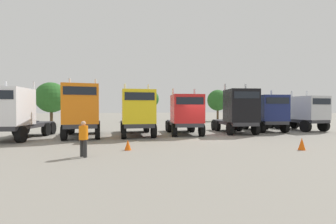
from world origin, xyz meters
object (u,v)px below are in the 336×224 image
semi_truck_yellow (137,113)px  semi_truck_black (238,111)px  semi_truck_orange (82,111)px  traffic_cone_far (128,145)px  semi_truck_navy (267,112)px  visitor_in_hivis (83,136)px  semi_truck_red (185,114)px  semi_truck_white (13,113)px  semi_truck_silver (305,113)px  traffic_cone_mid (302,144)px

semi_truck_yellow → semi_truck_black: (8.71, -0.69, 0.08)m
semi_truck_orange → traffic_cone_far: (2.67, -5.97, -1.76)m
semi_truck_navy → visitor_in_hivis: size_ratio=3.73×
semi_truck_navy → semi_truck_red: bearing=-76.1°
semi_truck_white → semi_truck_silver: 25.22m
semi_truck_orange → semi_truck_silver: (20.75, -0.47, -0.26)m
visitor_in_hivis → semi_truck_white: bearing=-89.3°
visitor_in_hivis → traffic_cone_mid: (11.00, -1.50, -0.62)m
semi_truck_orange → semi_truck_black: 12.86m
semi_truck_yellow → semi_truck_navy: semi_truck_yellow is taller
semi_truck_orange → semi_truck_silver: size_ratio=1.04×
semi_truck_red → traffic_cone_far: (-5.44, -5.61, -1.47)m
semi_truck_red → semi_truck_silver: 12.64m
semi_truck_red → semi_truck_navy: size_ratio=1.00×
semi_truck_orange → semi_truck_black: size_ratio=1.01×
traffic_cone_mid → traffic_cone_far: size_ratio=1.18×
semi_truck_navy → traffic_cone_mid: bearing=-18.3°
visitor_in_hivis → semi_truck_red: bearing=-172.7°
semi_truck_navy → semi_truck_silver: (4.21, -0.37, -0.05)m
semi_truck_silver → traffic_cone_mid: 12.37m
semi_truck_silver → semi_truck_orange: bearing=-90.6°
semi_truck_red → semi_truck_black: (4.71, -0.57, 0.22)m
semi_truck_black → visitor_in_hivis: size_ratio=3.70×
semi_truck_white → traffic_cone_far: 9.46m
semi_truck_orange → traffic_cone_mid: size_ratio=9.34×
visitor_in_hivis → traffic_cone_far: bearing=173.6°
traffic_cone_mid → traffic_cone_far: traffic_cone_mid is taller
semi_truck_red → semi_truck_navy: 8.43m
semi_truck_navy → semi_truck_silver: 4.23m
semi_truck_red → semi_truck_yellow: bearing=-81.5°
semi_truck_yellow → semi_truck_navy: bearing=95.1°
semi_truck_red → semi_truck_black: size_ratio=1.00×
semi_truck_orange → semi_truck_yellow: size_ratio=0.92×
traffic_cone_far → visitor_in_hivis: bearing=-152.0°
semi_truck_white → semi_truck_yellow: size_ratio=0.97×
semi_truck_yellow → semi_truck_silver: 16.64m
semi_truck_yellow → semi_truck_black: bearing=89.9°
semi_truck_yellow → semi_truck_silver: bearing=93.6°
semi_truck_yellow → traffic_cone_far: (-1.44, -5.73, -1.60)m
semi_truck_yellow → visitor_in_hivis: (-3.58, -6.86, -0.93)m
semi_truck_silver → semi_truck_navy: bearing=-94.3°
traffic_cone_mid → semi_truck_navy: bearing=59.5°
semi_truck_yellow → semi_truck_black: size_ratio=1.09×
semi_truck_red → traffic_cone_mid: (3.42, -8.25, -1.42)m
semi_truck_yellow → semi_truck_red: bearing=92.7°
semi_truck_white → semi_truck_red: bearing=99.7°
semi_truck_navy → traffic_cone_mid: size_ratio=9.36×
semi_truck_white → semi_truck_red: (12.58, -0.38, -0.14)m
semi_truck_yellow → semi_truck_silver: (16.64, -0.23, -0.10)m
semi_truck_silver → semi_truck_yellow: bearing=-90.1°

